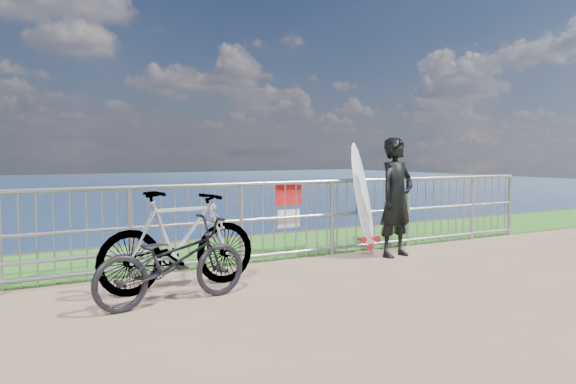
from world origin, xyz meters
TOP-DOWN VIEW (x-y plane):
  - grass_strip at (0.00, 2.70)m, footprint 120.00×120.00m
  - railing at (0.02, 1.60)m, footprint 10.06×0.10m
  - surfer at (1.73, 1.01)m, footprint 0.70×0.52m
  - surfboard at (1.45, 1.44)m, footprint 0.57×0.55m
  - bicycle_near at (-1.96, 0.16)m, footprint 1.71×0.79m
  - bicycle_far at (-1.70, 0.68)m, footprint 1.88×0.65m
  - bike_rack at (-2.75, 1.30)m, footprint 1.79×0.05m

SIDE VIEW (x-z plane):
  - grass_strip at x=0.00m, z-range 0.01..0.01m
  - bike_rack at x=-2.75m, z-range 0.12..0.49m
  - bicycle_near at x=-1.96m, z-range 0.00..0.87m
  - bicycle_far at x=-1.70m, z-range 0.00..1.11m
  - railing at x=0.02m, z-range 0.01..1.14m
  - surfboard at x=1.45m, z-range -0.07..1.62m
  - surfer at x=1.73m, z-range 0.00..1.75m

